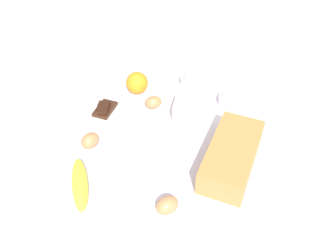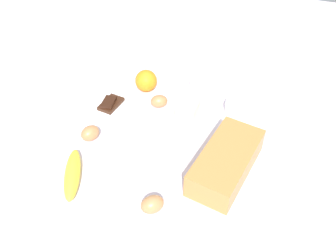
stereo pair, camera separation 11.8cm
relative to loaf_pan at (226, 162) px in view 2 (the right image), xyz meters
The scene contains 11 objects.
ground_plane 0.23m from the loaf_pan, 114.64° to the right, with size 2.40×2.40×0.02m, color silver.
loaf_pan is the anchor object (origin of this frame).
flour_bowl 0.40m from the loaf_pan, 159.33° to the right, with size 0.13×0.13×0.06m.
sugar_bowl 0.28m from the loaf_pan, behind, with size 0.12×0.12×0.07m.
banana 0.44m from the loaf_pan, 68.64° to the right, with size 0.19×0.04×0.04m, color yellow.
orange_fruit 0.47m from the loaf_pan, 130.35° to the right, with size 0.08×0.08×0.08m, color orange.
butter_block 0.26m from the loaf_pan, 140.02° to the right, with size 0.09×0.06×0.06m, color #F4EDB2.
egg_near_butter 0.44m from the loaf_pan, 90.54° to the right, with size 0.05×0.05×0.06m, color #AE7547.
egg_beside_bowl 0.25m from the loaf_pan, 39.50° to the right, with size 0.05×0.05×0.06m, color #B27848.
egg_loose 0.36m from the loaf_pan, 128.79° to the right, with size 0.04×0.04×0.06m, color #AB7345.
chocolate_plate 0.47m from the loaf_pan, 110.76° to the right, with size 0.13×0.13×0.03m.
Camera 2 is at (0.83, 0.26, 0.84)m, focal length 40.00 mm.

